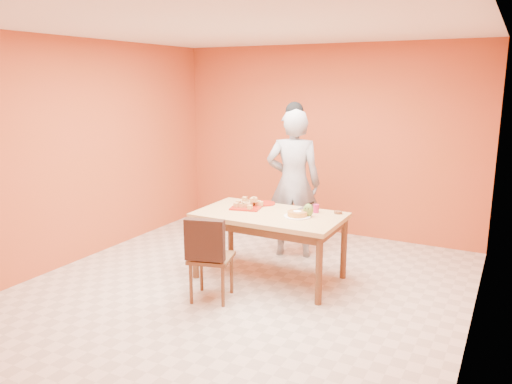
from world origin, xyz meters
The scene contains 17 objects.
floor centered at (0.00, 0.00, 0.00)m, with size 5.00×5.00×0.00m, color beige.
ceiling centered at (0.00, 0.00, 2.70)m, with size 5.00×5.00×0.00m, color white.
wall_back centered at (0.00, 2.50, 1.35)m, with size 4.50×4.50×0.00m, color #BE4F2B.
wall_left centered at (-2.25, 0.00, 1.35)m, with size 5.00×5.00×0.00m, color #BE4F2B.
wall_right centered at (2.25, 0.00, 1.35)m, with size 5.00×5.00×0.00m, color #BE4F2B.
dining_table centered at (0.12, 0.47, 0.67)m, with size 1.60×0.90×0.76m.
dining_chair centered at (-0.16, -0.31, 0.47)m, with size 0.52×0.58×0.90m.
pastry_pile centered at (-0.22, 0.56, 0.83)m, with size 0.30×0.30×0.10m, color tan, non-canonical shape.
person centered at (0.03, 1.31, 0.93)m, with size 0.68×0.45×1.87m, color #97979A.
pastry_platter centered at (-0.22, 0.56, 0.77)m, with size 0.33×0.33×0.02m, color #9C180E.
red_dinner_plate centered at (-0.12, 0.82, 0.77)m, with size 0.25×0.25×0.02m, color #9C180E.
white_cake_plate centered at (0.45, 0.47, 0.77)m, with size 0.29×0.29×0.01m, color white.
sponge_cake centered at (0.45, 0.47, 0.80)m, with size 0.21×0.21×0.05m, color gold.
cake_server centered at (0.46, 0.65, 0.83)m, with size 0.05×0.25×0.01m, color silver.
egg_ornament centered at (0.54, 0.54, 0.83)m, with size 0.11×0.09×0.14m, color olive.
magenta_glass centered at (0.56, 0.74, 0.81)m, with size 0.07×0.07×0.09m, color #BC1C56.
checker_tin centered at (0.79, 0.81, 0.77)m, with size 0.09×0.09×0.03m, color #381B0F.
Camera 1 is at (2.48, -4.31, 2.20)m, focal length 35.00 mm.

